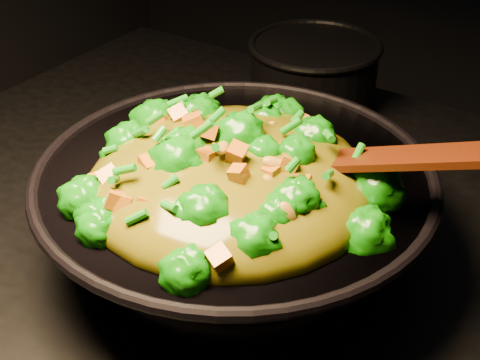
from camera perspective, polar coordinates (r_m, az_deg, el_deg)
The scene contains 4 objects.
wok at distance 0.77m, azimuth -0.41°, elevation -3.18°, with size 0.43×0.43×0.12m, color black, non-canonical shape.
stir_fry at distance 0.68m, azimuth -0.85°, elevation 2.94°, with size 0.31×0.31×0.11m, color #137908, non-canonical shape.
spatula at distance 0.68m, azimuth 10.46°, elevation 1.74°, with size 0.29×0.04×0.01m, color #3B1B07.
back_pot at distance 1.11m, azimuth 6.27°, elevation 8.86°, with size 0.20×0.20×0.12m, color black.
Camera 1 is at (0.33, -0.58, 1.42)m, focal length 50.00 mm.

